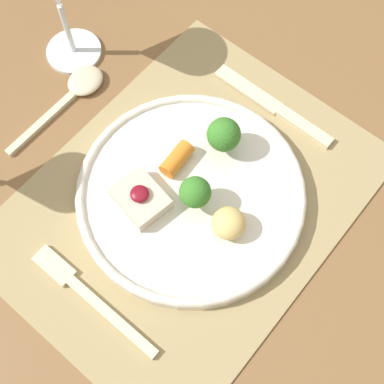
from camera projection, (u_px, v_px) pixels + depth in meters
name	position (u px, v px, depth m)	size (l,w,h in m)	color
ground_plane	(190.00, 313.00, 1.34)	(8.00, 8.00, 0.00)	gray
dining_table	(188.00, 228.00, 0.76)	(1.18, 0.97, 0.73)	brown
placemat	(187.00, 202.00, 0.67)	(0.46, 0.35, 0.00)	#9E895B
dinner_plate	(192.00, 193.00, 0.66)	(0.28, 0.28, 0.07)	silver
fork	(86.00, 294.00, 0.62)	(0.02, 0.19, 0.01)	beige
knife	(281.00, 111.00, 0.72)	(0.02, 0.19, 0.01)	beige
spoon	(77.00, 89.00, 0.73)	(0.17, 0.04, 0.02)	beige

